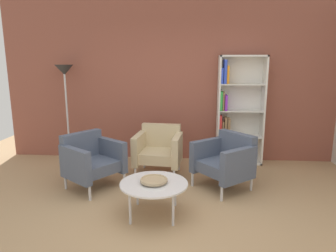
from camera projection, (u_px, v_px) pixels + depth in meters
The scene contains 9 objects.
ground_plane at pixel (170, 224), 3.39m from camera, with size 8.32×8.32×0.00m, color tan.
brick_back_panel at pixel (179, 81), 5.49m from camera, with size 6.40×0.12×2.90m, color brown.
bookshelf_tall at pixel (235, 112), 5.32m from camera, with size 0.80×0.30×1.90m.
coffee_table_low at pixel (154, 185), 3.54m from camera, with size 0.80×0.80×0.40m.
decorative_bowl at pixel (154, 180), 3.52m from camera, with size 0.32×0.32×0.05m.
armchair_corner_red at pixel (225, 160), 4.31m from camera, with size 0.94×0.95×0.78m.
armchair_spare_guest at pixel (159, 149), 4.86m from camera, with size 0.77×0.72×0.78m.
armchair_by_bookshelf at pixel (91, 159), 4.34m from camera, with size 0.93×0.95×0.78m.
floor_lamp_torchiere at pixel (65, 81), 5.32m from camera, with size 0.32×0.32×1.74m.
Camera 1 is at (0.21, -3.08, 1.78)m, focal length 32.32 mm.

